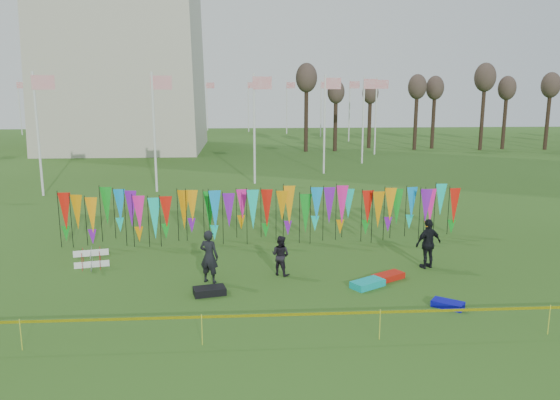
{
  "coord_description": "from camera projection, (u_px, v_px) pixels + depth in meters",
  "views": [
    {
      "loc": [
        -0.75,
        -16.15,
        6.99
      ],
      "look_at": [
        0.71,
        6.0,
        2.4
      ],
      "focal_mm": 35.0,
      "sensor_mm": 36.0,
      "label": 1
    }
  ],
  "objects": [
    {
      "name": "flagpole_ring",
      "position": [
        128.0,
        114.0,
        62.44
      ],
      "size": [
        57.4,
        56.16,
        8.0
      ],
      "color": "silver",
      "rests_on": "ground"
    },
    {
      "name": "tree_line",
      "position": [
        536.0,
        95.0,
        61.04
      ],
      "size": [
        53.92,
        1.92,
        7.84
      ],
      "color": "#34241A",
      "rests_on": "ground"
    },
    {
      "name": "kite_bag_turquoise",
      "position": [
        368.0,
        284.0,
        19.45
      ],
      "size": [
        1.36,
        1.16,
        0.24
      ],
      "primitive_type": "cube",
      "rotation": [
        0.0,
        0.0,
        0.56
      ],
      "color": "#0BAFAF",
      "rests_on": "ground"
    },
    {
      "name": "caution_tape_near",
      "position": [
        266.0,
        317.0,
        15.06
      ],
      "size": [
        26.0,
        0.02,
        0.9
      ],
      "color": "#DFDA04",
      "rests_on": "ground"
    },
    {
      "name": "person_left",
      "position": [
        209.0,
        256.0,
        19.76
      ],
      "size": [
        0.86,
        0.77,
        1.96
      ],
      "primitive_type": "imported",
      "rotation": [
        0.0,
        0.0,
        2.73
      ],
      "color": "black",
      "rests_on": "ground"
    },
    {
      "name": "person_mid",
      "position": [
        281.0,
        255.0,
        20.6
      ],
      "size": [
        0.87,
        0.79,
        1.53
      ],
      "primitive_type": "imported",
      "rotation": [
        0.0,
        0.0,
        2.56
      ],
      "color": "black",
      "rests_on": "ground"
    },
    {
      "name": "box_kite",
      "position": [
        91.0,
        259.0,
        21.46
      ],
      "size": [
        0.68,
        0.68,
        0.75
      ],
      "rotation": [
        0.0,
        0.0,
        0.21
      ],
      "color": "red",
      "rests_on": "ground"
    },
    {
      "name": "person_right",
      "position": [
        428.0,
        244.0,
        21.36
      ],
      "size": [
        1.31,
        1.02,
        1.98
      ],
      "primitive_type": "imported",
      "rotation": [
        0.0,
        0.0,
        3.5
      ],
      "color": "black",
      "rests_on": "ground"
    },
    {
      "name": "kite_bag_black",
      "position": [
        210.0,
        291.0,
        18.75
      ],
      "size": [
        1.19,
        0.85,
        0.25
      ],
      "primitive_type": "cube",
      "rotation": [
        0.0,
        0.0,
        0.23
      ],
      "color": "black",
      "rests_on": "ground"
    },
    {
      "name": "kite_bag_blue",
      "position": [
        448.0,
        304.0,
        17.65
      ],
      "size": [
        1.1,
        1.0,
        0.21
      ],
      "primitive_type": "cube",
      "rotation": [
        0.0,
        0.0,
        -0.63
      ],
      "color": "#0A0AAF",
      "rests_on": "ground"
    },
    {
      "name": "kite_bag_red",
      "position": [
        388.0,
        276.0,
        20.23
      ],
      "size": [
        1.33,
        1.1,
        0.22
      ],
      "primitive_type": "cube",
      "rotation": [
        0.0,
        0.0,
        0.54
      ],
      "color": "red",
      "rests_on": "ground"
    },
    {
      "name": "banner_row",
      "position": [
        267.0,
        207.0,
        25.13
      ],
      "size": [
        18.64,
        0.64,
        2.44
      ],
      "color": "black",
      "rests_on": "ground"
    },
    {
      "name": "ground",
      "position": [
        270.0,
        313.0,
        17.24
      ],
      "size": [
        160.0,
        160.0,
        0.0
      ],
      "primitive_type": "plane",
      "color": "#284914",
      "rests_on": "ground"
    }
  ]
}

